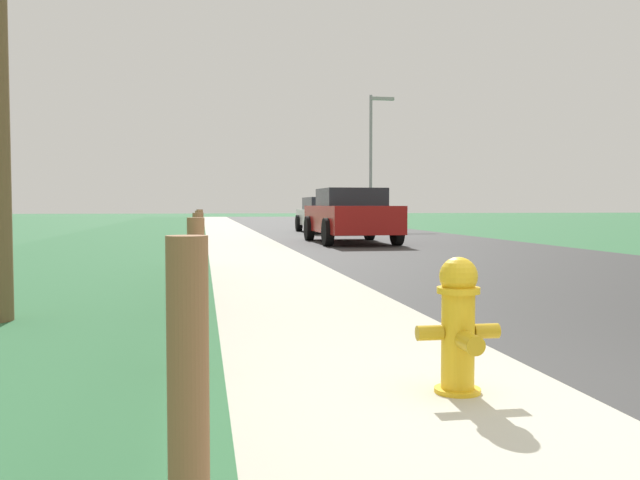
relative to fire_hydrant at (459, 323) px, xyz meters
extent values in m
plane|color=#326B40|center=(0.70, 24.36, -0.40)|extent=(120.00, 120.00, 0.00)
cube|color=#353535|center=(4.20, 26.36, -0.40)|extent=(7.00, 66.00, 0.01)
cube|color=#B8B6A3|center=(-2.30, 26.36, -0.40)|extent=(6.00, 66.00, 0.01)
cube|color=#326B40|center=(-3.80, 26.36, -0.40)|extent=(5.00, 66.00, 0.00)
cylinder|color=yellow|center=(0.00, 0.01, -0.10)|extent=(0.19, 0.19, 0.61)
cylinder|color=yellow|center=(0.00, 0.01, -0.39)|extent=(0.26, 0.26, 0.03)
cylinder|color=yellow|center=(0.00, 0.01, 0.19)|extent=(0.24, 0.24, 0.03)
sphere|color=yellow|center=(0.00, 0.01, 0.27)|extent=(0.22, 0.22, 0.22)
cube|color=gold|center=(0.00, 0.01, 0.34)|extent=(0.04, 0.04, 0.04)
cylinder|color=gold|center=(-0.17, 0.01, -0.05)|extent=(0.15, 0.09, 0.09)
cylinder|color=gold|center=(0.17, 0.01, -0.05)|extent=(0.15, 0.09, 0.09)
cylinder|color=gold|center=(0.00, -0.17, -0.08)|extent=(0.11, 0.18, 0.11)
cylinder|color=#8D603D|center=(-1.47, -1.90, 0.09)|extent=(0.11, 0.11, 0.99)
cylinder|color=#8D603D|center=(-1.47, 0.72, 0.09)|extent=(0.11, 0.11, 0.99)
cylinder|color=#8D603D|center=(-1.47, 3.35, 0.09)|extent=(0.11, 0.11, 0.99)
cylinder|color=#8D603D|center=(-1.47, 5.97, 0.09)|extent=(0.11, 0.11, 0.99)
cylinder|color=#8D603D|center=(-1.47, 8.59, 0.09)|extent=(0.11, 0.11, 0.99)
cube|color=#8D603D|center=(-1.47, 3.35, 0.04)|extent=(0.07, 10.49, 0.09)
cube|color=#8D603D|center=(-1.47, 3.35, 0.39)|extent=(0.07, 10.49, 0.09)
cube|color=maroon|center=(2.70, 15.57, 0.28)|extent=(1.93, 4.77, 0.74)
cube|color=#1E232B|center=(2.70, 15.51, 0.89)|extent=(1.67, 2.10, 0.49)
cylinder|color=black|center=(3.66, 14.11, -0.04)|extent=(0.23, 0.73, 0.73)
cylinder|color=black|center=(1.79, 14.09, -0.04)|extent=(0.23, 0.73, 0.73)
cylinder|color=black|center=(3.62, 17.06, -0.04)|extent=(0.23, 0.73, 0.73)
cylinder|color=black|center=(1.75, 17.03, -0.04)|extent=(0.23, 0.73, 0.73)
cube|color=white|center=(3.34, 22.96, 0.19)|extent=(1.80, 4.45, 0.62)
cube|color=#1E232B|center=(3.34, 22.96, 0.73)|extent=(1.58, 2.42, 0.47)
cylinder|color=black|center=(4.24, 21.59, -0.07)|extent=(0.22, 0.66, 0.66)
cylinder|color=black|center=(2.46, 21.58, -0.07)|extent=(0.22, 0.66, 0.66)
cylinder|color=black|center=(4.22, 24.34, -0.07)|extent=(0.22, 0.66, 0.66)
cylinder|color=black|center=(2.45, 24.33, -0.07)|extent=(0.22, 0.66, 0.66)
cylinder|color=gray|center=(6.39, 28.25, 2.69)|extent=(0.14, 0.14, 6.19)
cube|color=#999999|center=(6.94, 28.25, 5.63)|extent=(1.10, 0.20, 0.14)
camera|label=1|loc=(-1.43, -3.74, 0.67)|focal=39.25mm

